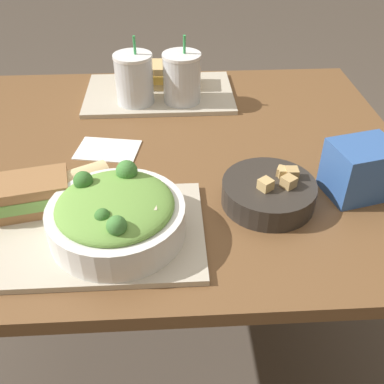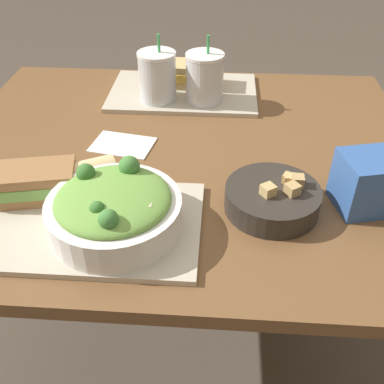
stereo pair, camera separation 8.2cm
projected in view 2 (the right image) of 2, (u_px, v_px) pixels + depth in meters
The scene contains 13 objects.
ground_plane at pixel (184, 333), 1.48m from camera, with size 12.00×12.00×0.00m, color #4C4238.
dining_table at pixel (181, 184), 1.11m from camera, with size 1.12×0.94×0.71m.
tray_near at pixel (89, 224), 0.83m from camera, with size 0.42×0.27×0.01m.
tray_far at pixel (183, 92), 1.29m from camera, with size 0.42×0.27×0.01m.
salad_bowl at pixel (114, 208), 0.79m from camera, with size 0.24×0.24×0.11m.
soup_bowl at pixel (273, 198), 0.86m from camera, with size 0.18×0.18×0.07m.
sandwich_near at pixel (37, 182), 0.87m from camera, with size 0.17×0.12×0.06m.
baguette_near at pixel (77, 177), 0.90m from camera, with size 0.17×0.13×0.06m.
sandwich_far at pixel (194, 74), 1.30m from camera, with size 0.16×0.10×0.06m.
drink_cup_dark at pixel (158, 78), 1.20m from camera, with size 0.10×0.10×0.18m.
drink_cup_red at pixel (205, 79), 1.19m from camera, with size 0.10×0.10×0.18m.
chip_bag at pixel (371, 182), 0.86m from camera, with size 0.14×0.13×0.11m.
napkin_folded at pixel (123, 145), 1.07m from camera, with size 0.16×0.12×0.00m.
Camera 2 is at (0.09, -0.89, 1.27)m, focal length 42.00 mm.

